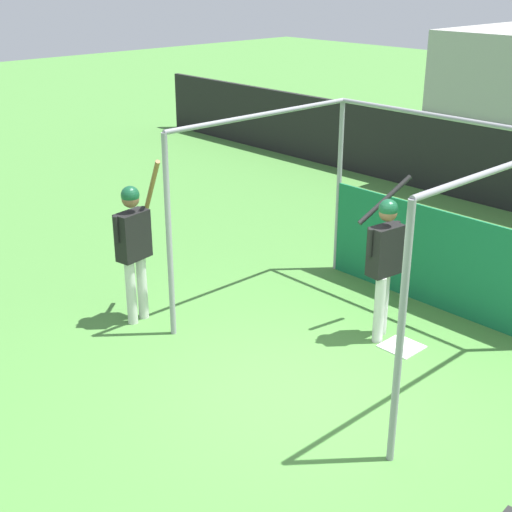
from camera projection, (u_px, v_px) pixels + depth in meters
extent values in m
plane|color=#477F38|center=(300.00, 392.00, 7.78)|extent=(60.00, 60.00, 0.00)
cube|color=navy|center=(466.00, 115.00, 14.22)|extent=(0.45, 0.40, 0.10)
cube|color=navy|center=(472.00, 102.00, 14.24)|extent=(0.45, 0.06, 0.40)
cube|color=navy|center=(491.00, 119.00, 13.84)|extent=(0.45, 0.40, 0.10)
cube|color=navy|center=(497.00, 106.00, 13.87)|extent=(0.45, 0.06, 0.40)
cube|color=navy|center=(490.00, 90.00, 14.57)|extent=(0.45, 0.40, 0.10)
cube|color=navy|center=(496.00, 78.00, 14.60)|extent=(0.45, 0.06, 0.40)
cube|color=navy|center=(512.00, 66.00, 14.93)|extent=(0.45, 0.40, 0.10)
cylinder|color=gray|center=(169.00, 239.00, 8.54)|extent=(0.07, 0.07, 2.57)
cylinder|color=gray|center=(400.00, 339.00, 6.24)|extent=(0.07, 0.07, 2.57)
cylinder|color=gray|center=(339.00, 188.00, 10.49)|extent=(0.07, 0.07, 2.57)
cylinder|color=gray|center=(263.00, 115.00, 9.03)|extent=(0.06, 3.09, 0.06)
cylinder|color=gray|center=(509.00, 165.00, 6.73)|extent=(0.06, 3.09, 0.06)
cylinder|color=gray|center=(447.00, 118.00, 8.85)|extent=(3.39, 0.06, 0.06)
cube|color=#14663D|center=(432.00, 258.00, 9.55)|extent=(3.32, 0.03, 1.37)
cube|color=white|center=(402.00, 346.00, 8.69)|extent=(0.44, 0.44, 0.02)
cylinder|color=silver|center=(379.00, 310.00, 8.67)|extent=(0.14, 0.14, 0.86)
cylinder|color=silver|center=(383.00, 302.00, 8.86)|extent=(0.14, 0.14, 0.86)
cube|color=black|center=(385.00, 250.00, 8.49)|extent=(0.27, 0.45, 0.61)
sphere|color=brown|center=(388.00, 213.00, 8.31)|extent=(0.22, 0.22, 0.22)
sphere|color=#144C2D|center=(388.00, 209.00, 8.29)|extent=(0.23, 0.23, 0.23)
cylinder|color=black|center=(370.00, 242.00, 8.35)|extent=(0.08, 0.08, 0.34)
cylinder|color=black|center=(397.00, 235.00, 8.59)|extent=(0.08, 0.08, 0.34)
cylinder|color=black|center=(385.00, 200.00, 8.66)|extent=(0.27, 0.73, 0.55)
sphere|color=black|center=(401.00, 228.00, 8.46)|extent=(0.08, 0.08, 0.08)
cylinder|color=silver|center=(131.00, 292.00, 9.12)|extent=(0.15, 0.15, 0.87)
cylinder|color=silver|center=(142.00, 287.00, 9.27)|extent=(0.15, 0.15, 0.87)
cube|color=black|center=(133.00, 236.00, 8.92)|extent=(0.29, 0.47, 0.62)
sphere|color=brown|center=(130.00, 199.00, 8.74)|extent=(0.22, 0.22, 0.22)
sphere|color=#144C2D|center=(130.00, 195.00, 8.72)|extent=(0.23, 0.23, 0.23)
cylinder|color=black|center=(116.00, 229.00, 8.71)|extent=(0.08, 0.08, 0.34)
cylinder|color=black|center=(143.00, 219.00, 9.06)|extent=(0.08, 0.08, 0.34)
cylinder|color=brown|center=(152.00, 186.00, 8.97)|extent=(0.57, 0.20, 0.78)
sphere|color=brown|center=(134.00, 217.00, 9.00)|extent=(0.08, 0.08, 0.08)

